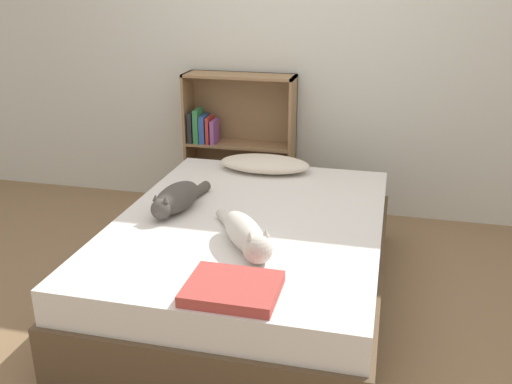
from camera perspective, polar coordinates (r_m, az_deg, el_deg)
ground_plane at (r=3.40m, az=-0.61°, el=-10.37°), size 8.00×8.00×0.00m
wall_back at (r=4.36m, az=4.18°, el=14.09°), size 8.00×0.06×2.50m
bed at (r=3.28m, az=-0.63°, el=-6.69°), size 1.49×2.01×0.50m
pillow at (r=3.91m, az=0.87°, el=2.84°), size 0.62×0.32×0.10m
cat_light at (r=2.79m, az=-0.96°, el=-4.36°), size 0.43×0.56×0.17m
cat_dark at (r=3.27m, az=-7.97°, el=-0.65°), size 0.24×0.57×0.16m
bookshelf at (r=4.47m, az=-1.93°, el=5.16°), size 0.84×0.26×1.07m
blanket_fold at (r=2.44m, az=-2.36°, el=-9.62°), size 0.39×0.32×0.05m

